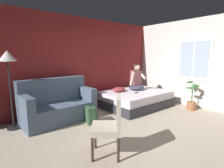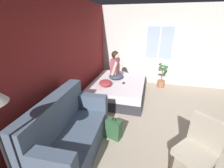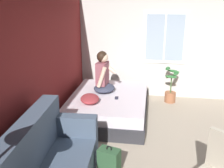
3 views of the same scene
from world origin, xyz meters
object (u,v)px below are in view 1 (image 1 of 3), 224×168
(bed, at_px, (135,99))
(side_chair, at_px, (110,124))
(backpack, at_px, (91,115))
(floor_lamp, at_px, (8,64))
(cell_phone, at_px, (136,93))
(couch, at_px, (58,105))
(potted_plant, at_px, (192,100))
(throw_pillow, at_px, (119,89))
(person_seated, at_px, (136,79))

(bed, height_order, side_chair, side_chair)
(backpack, distance_m, floor_lamp, 2.10)
(backpack, xyz_separation_m, cell_phone, (1.72, 0.13, 0.29))
(bed, bearing_deg, backpack, -170.31)
(couch, relative_size, potted_plant, 2.04)
(couch, distance_m, backpack, 0.88)
(side_chair, relative_size, throw_pillow, 2.04)
(bed, height_order, person_seated, person_seated)
(couch, relative_size, side_chair, 1.77)
(bed, relative_size, cell_phone, 14.31)
(side_chair, bearing_deg, cell_phone, 33.74)
(bed, height_order, cell_phone, cell_phone)
(bed, bearing_deg, person_seated, 36.33)
(person_seated, xyz_separation_m, throw_pillow, (-0.62, 0.15, -0.29))
(bed, distance_m, cell_phone, 0.34)
(couch, xyz_separation_m, backpack, (0.53, -0.67, -0.20))
(bed, xyz_separation_m, floor_lamp, (-3.35, 0.51, 1.19))
(bed, relative_size, couch, 1.19)
(bed, relative_size, floor_lamp, 1.21)
(throw_pillow, bearing_deg, bed, -35.10)
(backpack, bearing_deg, person_seated, 12.72)
(couch, height_order, floor_lamp, floor_lamp)
(couch, height_order, cell_phone, couch)
(person_seated, distance_m, floor_lamp, 3.61)
(potted_plant, bearing_deg, bed, 127.44)
(couch, xyz_separation_m, floor_lamp, (-0.96, 0.16, 1.04))
(side_chair, height_order, backpack, side_chair)
(backpack, xyz_separation_m, throw_pillow, (1.43, 0.61, 0.36))
(potted_plant, bearing_deg, floor_lamp, 157.17)
(bed, distance_m, side_chair, 2.89)
(person_seated, bearing_deg, throw_pillow, 166.43)
(person_seated, bearing_deg, couch, 175.46)
(couch, relative_size, floor_lamp, 1.02)
(side_chair, bearing_deg, throw_pillow, 45.48)
(bed, height_order, backpack, bed)
(person_seated, height_order, cell_phone, person_seated)
(couch, xyz_separation_m, potted_plant, (3.40, -1.68, -0.09))
(side_chair, xyz_separation_m, backpack, (0.49, 1.34, -0.34))
(bed, xyz_separation_m, person_seated, (0.20, 0.15, 0.60))
(backpack, xyz_separation_m, potted_plant, (2.87, -1.01, 0.11))
(backpack, distance_m, cell_phone, 1.75)
(floor_lamp, bearing_deg, couch, -9.23)
(cell_phone, height_order, floor_lamp, floor_lamp)
(side_chair, height_order, throw_pillow, side_chair)
(couch, distance_m, potted_plant, 3.79)
(side_chair, bearing_deg, potted_plant, 5.58)
(person_seated, distance_m, potted_plant, 1.77)
(person_seated, bearing_deg, potted_plant, -61.03)
(person_seated, height_order, floor_lamp, floor_lamp)
(bed, bearing_deg, floor_lamp, 171.35)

